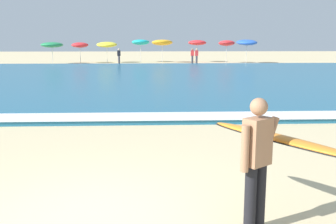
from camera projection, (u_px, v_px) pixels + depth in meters
name	position (u px, v px, depth m)	size (l,w,h in m)	color
ground_plane	(89.00, 221.00, 5.28)	(160.00, 160.00, 0.00)	beige
sea	(137.00, 77.00, 24.94)	(120.00, 28.00, 0.14)	#1E6084
surf_foam	(123.00, 117.00, 11.76)	(120.00, 1.29, 0.01)	white
surfer_with_board	(269.00, 150.00, 5.01)	(1.69, 2.17, 1.73)	black
beach_umbrella_0	(52.00, 45.00, 39.63)	(2.23, 2.23, 2.21)	beige
beach_umbrella_1	(80.00, 45.00, 41.02)	(1.76, 1.77, 2.20)	beige
beach_umbrella_2	(107.00, 45.00, 41.64)	(2.18, 2.23, 2.31)	beige
beach_umbrella_3	(141.00, 42.00, 42.56)	(1.92, 1.96, 2.54)	beige
beach_umbrella_4	(162.00, 43.00, 41.78)	(2.24, 2.28, 2.55)	beige
beach_umbrella_5	(197.00, 43.00, 42.94)	(2.00, 2.00, 2.42)	beige
beach_umbrella_6	(227.00, 43.00, 41.21)	(1.71, 1.75, 2.45)	beige
beach_umbrella_7	(247.00, 42.00, 40.66)	(2.18, 2.22, 2.54)	beige
beachgoer_near_row_left	(197.00, 56.00, 39.60)	(0.32, 0.20, 1.58)	#383842
beachgoer_near_row_mid	(119.00, 56.00, 39.21)	(0.32, 0.20, 1.58)	#383842
beachgoer_near_row_right	(192.00, 56.00, 39.77)	(0.32, 0.20, 1.58)	#383842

